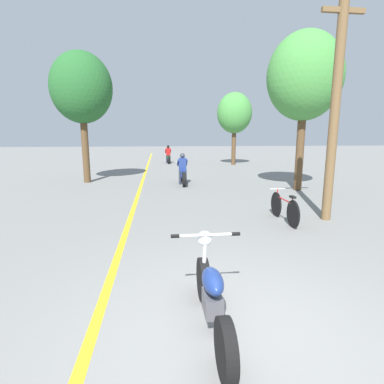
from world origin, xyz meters
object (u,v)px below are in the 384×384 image
Objects in this scene: utility_pole at (335,106)px; roadside_tree_right_far at (235,113)px; motorcycle_rider_lead at (183,173)px; motorcycle_foreground at (212,295)px; bicycle_parked at (284,208)px; motorcycle_rider_far at (168,156)px; roadside_tree_right_near at (305,77)px; roadside_tree_left at (81,89)px.

utility_pole is 1.07× the size of roadside_tree_right_far.
motorcycle_rider_lead is (-3.40, 6.40, -2.46)m from utility_pole.
utility_pole is 15.49m from roadside_tree_right_far.
motorcycle_foreground reaches higher than bicycle_parked.
motorcycle_rider_far is 1.14× the size of bicycle_parked.
roadside_tree_right_near reaches higher than roadside_tree_right_far.
roadside_tree_left is (-9.29, -7.89, 0.50)m from roadside_tree_right_far.
roadside_tree_right_far is (1.31, 15.41, 0.89)m from utility_pole.
utility_pole is 0.93× the size of roadside_tree_right_near.
roadside_tree_right_near is at bearing 58.89° from motorcycle_foreground.
roadside_tree_right_far reaches higher than bicycle_parked.
roadside_tree_right_far reaches higher than motorcycle_foreground.
bicycle_parked is (2.70, 4.20, -0.05)m from motorcycle_foreground.
roadside_tree_left is 11.35m from motorcycle_rider_far.
motorcycle_rider_far is (0.24, 21.57, 0.13)m from motorcycle_foreground.
motorcycle_rider_far is at bearing 111.05° from roadside_tree_right_near.
roadside_tree_left is at bearing 166.31° from motorcycle_rider_lead.
motorcycle_rider_far is 17.55m from bicycle_parked.
roadside_tree_right_near is at bearing 73.67° from utility_pole.
motorcycle_rider_far is at bearing 159.23° from roadside_tree_right_far.
motorcycle_foreground is 0.92× the size of motorcycle_rider_lead.
motorcycle_rider_far is (-4.97, 12.93, -3.95)m from roadside_tree_right_near.
roadside_tree_left is at bearing 108.97° from motorcycle_foreground.
bicycle_parked is at bearing -48.33° from roadside_tree_left.
motorcycle_rider_far reaches higher than motorcycle_rider_lead.
roadside_tree_right_near reaches higher than motorcycle_foreground.
roadside_tree_right_near reaches higher than bicycle_parked.
utility_pole is at bearing -106.33° from roadside_tree_right_near.
roadside_tree_left is (-7.98, 7.52, 1.39)m from utility_pole.
utility_pole is 11.05m from roadside_tree_left.
motorcycle_foreground is at bearing -71.03° from roadside_tree_left.
roadside_tree_left is 2.98× the size of motorcycle_rider_far.
motorcycle_rider_lead is (-4.68, 2.03, -3.96)m from roadside_tree_right_near.
motorcycle_foreground is 0.98× the size of motorcycle_rider_far.
motorcycle_rider_far reaches higher than bicycle_parked.
roadside_tree_right_near is 10.89m from motorcycle_foreground.
roadside_tree_left reaches higher than roadside_tree_right_far.
motorcycle_foreground is at bearing -132.67° from utility_pole.
motorcycle_foreground is at bearing -122.77° from bicycle_parked.
roadside_tree_right_far is at bearing 85.16° from utility_pole.
roadside_tree_right_near reaches higher than motorcycle_rider_lead.
motorcycle_foreground is 4.99m from bicycle_parked.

